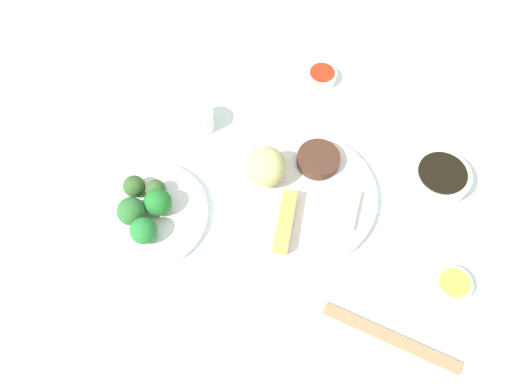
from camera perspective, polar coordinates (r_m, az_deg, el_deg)
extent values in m
cube|color=white|center=(0.96, 5.11, -0.83)|extent=(2.20, 2.20, 0.02)
cylinder|color=white|center=(0.94, 5.16, -0.24)|extent=(0.28, 0.28, 0.02)
sphere|color=tan|center=(0.92, 1.27, 3.12)|extent=(0.08, 0.08, 0.08)
cube|color=gold|center=(0.89, 3.11, -3.28)|extent=(0.06, 0.12, 0.03)
cube|color=beige|center=(0.92, 9.32, -1.82)|extent=(0.08, 0.09, 0.01)
cylinder|color=#44271B|center=(0.96, 7.25, 3.68)|extent=(0.08, 0.08, 0.02)
cylinder|color=white|center=(0.94, -12.14, -2.46)|extent=(0.22, 0.22, 0.01)
sphere|color=#23742F|center=(0.90, -12.74, -4.33)|extent=(0.05, 0.05, 0.05)
sphere|color=#206D27|center=(0.91, -11.18, -1.16)|extent=(0.05, 0.05, 0.05)
sphere|color=#2B652D|center=(0.92, -14.08, -2.15)|extent=(0.05, 0.05, 0.05)
sphere|color=#38582C|center=(0.93, -11.42, 0.29)|extent=(0.04, 0.04, 0.04)
sphere|color=#305725|center=(0.94, -13.78, 0.63)|extent=(0.04, 0.04, 0.04)
cylinder|color=white|center=(1.01, 20.26, 1.52)|extent=(0.11, 0.11, 0.03)
cylinder|color=black|center=(0.99, 20.60, 2.07)|extent=(0.09, 0.09, 0.00)
cylinder|color=white|center=(0.93, 21.54, -9.89)|extent=(0.06, 0.06, 0.02)
cylinder|color=gold|center=(0.92, 21.80, -9.63)|extent=(0.05, 0.05, 0.00)
cylinder|color=white|center=(1.11, 7.50, 12.98)|extent=(0.06, 0.06, 0.02)
cylinder|color=red|center=(1.10, 7.58, 13.42)|extent=(0.05, 0.05, 0.00)
cylinder|color=white|center=(1.02, -6.47, 8.32)|extent=(0.06, 0.06, 0.05)
cube|color=#AB7651|center=(0.88, 15.14, -15.83)|extent=(0.24, 0.03, 0.01)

